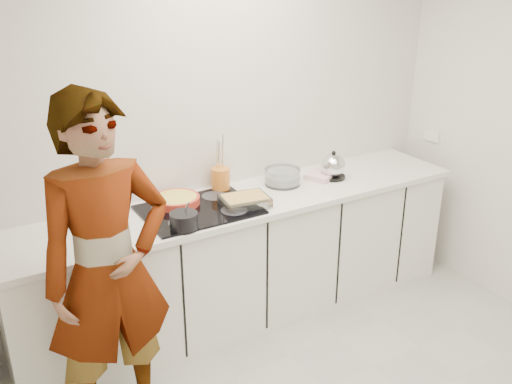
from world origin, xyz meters
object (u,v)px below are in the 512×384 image
kettle (333,167)px  tart_dish (176,200)px  mixing_bowl (282,177)px  utensil_crock (221,179)px  cook (108,272)px  hob (199,210)px  saucepan (184,220)px  baking_dish (245,200)px

kettle → tart_dish: bearing=174.6°
mixing_bowl → utensil_crock: (-0.43, 0.13, 0.03)m
tart_dish → utensil_crock: size_ratio=2.10×
kettle → cook: (-1.85, -0.55, -0.06)m
utensil_crock → mixing_bowl: bearing=-16.6°
kettle → utensil_crock: (-0.82, 0.21, -0.01)m
hob → saucepan: (-0.19, -0.21, 0.05)m
baking_dish → kettle: 0.83m
tart_dish → baking_dish: size_ratio=1.03×
hob → baking_dish: (0.28, -0.09, 0.04)m
utensil_crock → kettle: bearing=-14.3°
mixing_bowl → cook: (-1.46, -0.63, -0.03)m
saucepan → baking_dish: (0.48, 0.11, -0.01)m
hob → tart_dish: size_ratio=2.11×
hob → mixing_bowl: size_ratio=2.20×
saucepan → tart_dish: bearing=73.9°
kettle → cook: size_ratio=0.13×
mixing_bowl → baking_dish: bearing=-154.0°
kettle → baking_dish: bearing=-171.0°
tart_dish → saucepan: (-0.10, -0.36, 0.02)m
hob → mixing_bowl: (0.71, 0.11, 0.05)m
baking_dish → cook: cook is taller
hob → baking_dish: bearing=-18.3°
baking_dish → kettle: kettle is taller
hob → saucepan: size_ratio=3.54×
kettle → saucepan: bearing=-169.4°
hob → mixing_bowl: bearing=9.2°
hob → kettle: size_ratio=2.94×
kettle → cook: 1.93m
baking_dish → utensil_crock: bearing=90.1°
saucepan → kettle: kettle is taller
baking_dish → utensil_crock: 0.34m
utensil_crock → cook: size_ratio=0.09×
hob → utensil_crock: bearing=40.6°
tart_dish → kettle: bearing=-5.4°
mixing_bowl → saucepan: bearing=-160.4°
hob → utensil_crock: size_ratio=4.43×
tart_dish → kettle: kettle is taller
mixing_bowl → hob: bearing=-170.8°
utensil_crock → baking_dish: bearing=-89.9°
hob → cook: size_ratio=0.38×
mixing_bowl → kettle: (0.39, -0.08, 0.03)m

